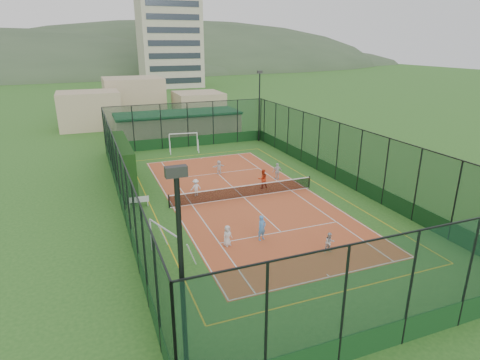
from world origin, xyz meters
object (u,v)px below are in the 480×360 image
object	(u,v)px
clubhouse	(178,125)
white_bench	(138,201)
apartment_tower	(169,27)
child_near_left	(227,236)
child_near_mid	(262,228)
child_far_left	(196,187)
child_near_right	(330,243)
coach	(263,179)
floodlight_sw	(183,297)
futsal_goal_near	(164,244)
child_far_back	(219,167)
child_far_right	(277,171)
futsal_goal_far	(184,143)
floodlight_ne	(259,107)

from	to	relation	value
clubhouse	white_bench	distance (m)	22.31
apartment_tower	child_near_left	bearing A→B (deg)	-100.05
child_near_mid	child_far_left	bearing A→B (deg)	82.00
child_near_right	coach	size ratio (longest dim) A/B	0.76
floodlight_sw	futsal_goal_near	bearing A→B (deg)	83.39
child_near_right	child_far_back	size ratio (longest dim) A/B	0.97
coach	child_near_right	bearing A→B (deg)	89.37
child_far_left	child_far_right	world-z (taller)	child_far_right
white_bench	floodlight_sw	bearing A→B (deg)	-88.25
child_near_mid	apartment_tower	bearing A→B (deg)	61.77
floodlight_sw	child_far_back	bearing A→B (deg)	69.18
coach	futsal_goal_far	bearing A→B (deg)	-73.06
floodlight_sw	child_far_right	xyz separation A→B (m)	(12.88, 19.45, -3.37)
clubhouse	child_far_right	distance (m)	19.64
child_near_left	child_far_left	distance (m)	8.54
floodlight_sw	white_bench	size ratio (longest dim) A/B	5.59
white_bench	child_far_left	world-z (taller)	child_far_left
futsal_goal_far	coach	xyz separation A→B (m)	(3.24, -13.72, -0.19)
floodlight_sw	child_far_back	world-z (taller)	floodlight_sw
clubhouse	futsal_goal_near	distance (m)	30.10
clubhouse	child_far_back	distance (m)	15.80
floodlight_ne	apartment_tower	distance (m)	66.39
floodlight_ne	apartment_tower	bearing A→B (deg)	87.02
futsal_goal_near	coach	xyz separation A→B (m)	(9.71, 8.48, -0.16)
child_far_left	child_near_mid	bearing A→B (deg)	91.60
white_bench	child_far_back	world-z (taller)	child_far_back
futsal_goal_near	child_near_left	distance (m)	3.78
child_near_right	coach	world-z (taller)	coach
child_near_mid	child_far_right	bearing A→B (deg)	39.45
child_far_back	child_far_left	bearing A→B (deg)	46.22
apartment_tower	child_near_mid	xyz separation A→B (m)	(-13.57, -88.89, -14.20)
floodlight_sw	child_near_mid	xyz separation A→B (m)	(7.03, 9.71, -3.33)
white_bench	child_far_back	size ratio (longest dim) A/B	1.17
clubhouse	child_near_right	distance (m)	31.73
child_near_right	child_far_back	world-z (taller)	child_far_back
clubhouse	child_near_right	xyz separation A→B (m)	(1.38, -31.69, -0.96)
child_near_right	child_far_left	distance (m)	12.31
child_near_mid	child_far_left	size ratio (longest dim) A/B	1.17
apartment_tower	child_far_left	world-z (taller)	apartment_tower
floodlight_ne	child_far_left	world-z (taller)	floodlight_ne
child_near_left	white_bench	bearing A→B (deg)	94.45
clubhouse	futsal_goal_far	bearing A→B (deg)	-98.44
child_near_left	floodlight_ne	bearing A→B (deg)	39.76
futsal_goal_near	floodlight_ne	bearing A→B (deg)	-53.63
futsal_goal_near	child_near_right	bearing A→B (deg)	-125.47
child_near_right	child_far_right	world-z (taller)	child_far_right
floodlight_ne	apartment_tower	size ratio (longest dim) A/B	0.28
floodlight_sw	child_far_right	distance (m)	23.57
child_far_right	child_near_mid	bearing A→B (deg)	60.09
child_near_left	child_near_right	bearing A→B (deg)	-51.46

